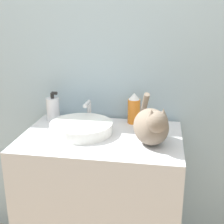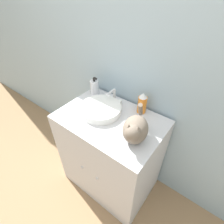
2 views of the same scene
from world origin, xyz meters
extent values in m
plane|color=#997551|center=(0.00, 0.00, 0.00)|extent=(8.00, 8.00, 0.00)
cube|color=#9EB7C6|center=(0.00, 0.58, 1.25)|extent=(6.00, 0.05, 2.50)
cube|color=silver|center=(0.00, 0.27, 0.43)|extent=(0.80, 0.54, 0.85)
sphere|color=silver|center=(-0.08, 0.00, 0.47)|extent=(0.02, 0.02, 0.02)
sphere|color=silver|center=(0.08, 0.00, 0.47)|extent=(0.02, 0.02, 0.02)
cylinder|color=white|center=(-0.11, 0.29, 0.88)|extent=(0.32, 0.32, 0.06)
cylinder|color=silver|center=(-0.11, 0.46, 0.91)|extent=(0.02, 0.02, 0.12)
cylinder|color=silver|center=(-0.11, 0.42, 0.97)|extent=(0.02, 0.09, 0.02)
cylinder|color=white|center=(-0.16, 0.46, 0.87)|extent=(0.03, 0.03, 0.03)
cylinder|color=white|center=(-0.05, 0.46, 0.87)|extent=(0.03, 0.03, 0.03)
ellipsoid|color=#7A6B5B|center=(0.25, 0.21, 0.94)|extent=(0.22, 0.24, 0.17)
sphere|color=#7A6B5B|center=(0.27, 0.13, 0.99)|extent=(0.12, 0.12, 0.10)
cone|color=#7A6B5B|center=(0.25, 0.12, 1.03)|extent=(0.05, 0.05, 0.04)
cone|color=#7A6B5B|center=(0.30, 0.14, 1.03)|extent=(0.05, 0.05, 0.04)
cylinder|color=#7A6B5B|center=(0.21, 0.33, 1.00)|extent=(0.06, 0.10, 0.15)
cylinder|color=silver|center=(-0.31, 0.45, 0.92)|extent=(0.07, 0.07, 0.13)
cylinder|color=black|center=(-0.31, 0.45, 1.00)|extent=(0.02, 0.02, 0.03)
cylinder|color=black|center=(-0.30, 0.45, 1.01)|extent=(0.03, 0.02, 0.02)
cylinder|color=orange|center=(0.14, 0.48, 0.92)|extent=(0.07, 0.07, 0.13)
cone|color=white|center=(0.14, 0.48, 1.00)|extent=(0.06, 0.06, 0.04)
camera|label=1|loc=(0.29, -1.15, 1.45)|focal=50.00mm
camera|label=2|loc=(0.60, -0.50, 1.72)|focal=28.00mm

